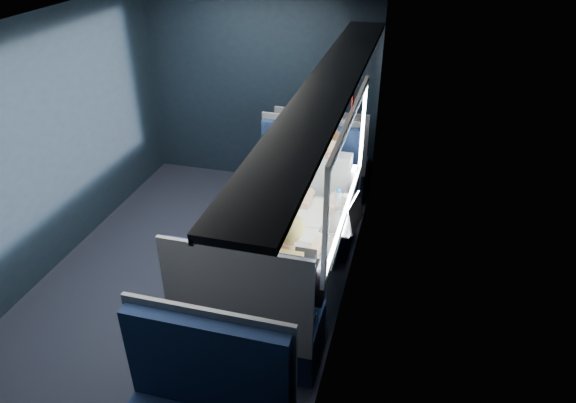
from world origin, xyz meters
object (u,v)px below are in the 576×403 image
(cup, at_px, (346,199))
(table, at_px, (303,232))
(seat_bay_far, at_px, (251,321))
(bottle_small, at_px, (338,200))
(laptop, at_px, (347,219))
(seat_bay_near, at_px, (304,203))
(seat_row_front, at_px, (323,165))
(man, at_px, (327,189))
(woman, at_px, (290,279))

(cup, bearing_deg, table, -123.16)
(seat_bay_far, xyz_separation_m, bottle_small, (0.42, 1.19, 0.42))
(seat_bay_far, distance_m, laptop, 1.16)
(seat_bay_near, bearing_deg, seat_row_front, 89.17)
(table, relative_size, bottle_small, 4.56)
(man, xyz_separation_m, cup, (0.22, -0.26, 0.07))
(seat_bay_near, xyz_separation_m, cup, (0.48, -0.43, 0.36))
(table, relative_size, seat_bay_near, 0.79)
(bottle_small, xyz_separation_m, cup, (0.05, 0.12, -0.05))
(table, xyz_separation_m, woman, (0.07, -0.71, 0.06))
(table, xyz_separation_m, seat_bay_far, (-0.18, -0.87, -0.25))
(bottle_small, height_order, cup, bottle_small)
(seat_row_front, relative_size, laptop, 3.10)
(seat_bay_far, height_order, woman, woman)
(seat_row_front, bearing_deg, man, -77.17)
(seat_bay_far, bearing_deg, woman, 33.82)
(cup, bearing_deg, woman, -100.85)
(table, relative_size, cup, 11.47)
(table, xyz_separation_m, seat_row_front, (-0.18, 1.80, -0.25))
(seat_bay_near, relative_size, seat_row_front, 1.09)
(seat_bay_near, relative_size, man, 0.95)
(seat_bay_near, xyz_separation_m, seat_bay_far, (0.01, -1.75, -0.01))
(seat_bay_far, distance_m, bottle_small, 1.33)
(man, relative_size, bottle_small, 6.02)
(seat_bay_near, height_order, cup, seat_bay_near)
(woman, xyz_separation_m, cup, (0.22, 1.15, 0.06))
(seat_row_front, bearing_deg, woman, -84.30)
(cup, bearing_deg, seat_bay_far, -109.67)
(seat_row_front, bearing_deg, bottle_small, -74.26)
(laptop, xyz_separation_m, bottle_small, (-0.12, 0.24, 0.03))
(seat_bay_near, relative_size, bottle_small, 5.74)
(woman, distance_m, laptop, 0.84)
(seat_bay_near, xyz_separation_m, laptop, (0.55, -0.80, 0.39))
(man, bearing_deg, seat_row_front, 102.83)
(seat_row_front, xyz_separation_m, bottle_small, (0.42, -1.48, 0.43))
(laptop, relative_size, bottle_small, 1.70)
(woman, height_order, laptop, woman)
(table, bearing_deg, seat_bay_near, 102.64)
(woman, bearing_deg, laptop, 69.76)
(bottle_small, bearing_deg, man, 113.66)
(seat_bay_far, relative_size, laptop, 3.37)
(table, relative_size, seat_bay_far, 0.79)
(seat_bay_near, distance_m, bottle_small, 0.82)
(seat_row_front, bearing_deg, table, -84.20)
(table, bearing_deg, bottle_small, 53.66)
(bottle_small, distance_m, cup, 0.14)
(seat_bay_near, xyz_separation_m, man, (0.26, -0.17, 0.30))
(seat_bay_far, xyz_separation_m, cup, (0.47, 1.31, 0.37))
(woman, bearing_deg, bottle_small, 80.77)
(woman, bearing_deg, cup, 79.15)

